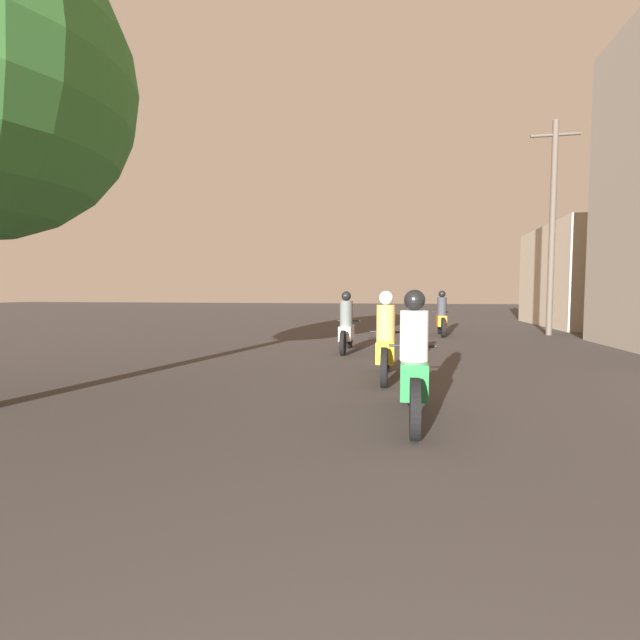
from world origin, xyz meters
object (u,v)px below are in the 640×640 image
at_px(motorcycle_orange, 441,318).
at_px(motorcycle_white, 346,328).
at_px(motorcycle_yellow, 386,344).
at_px(utility_pole_far, 552,225).
at_px(building_right_far, 601,276).
at_px(motorcycle_green, 413,369).

bearing_deg(motorcycle_orange, motorcycle_white, -130.40).
bearing_deg(motorcycle_yellow, motorcycle_orange, 81.16).
height_order(motorcycle_yellow, utility_pole_far, utility_pole_far).
height_order(building_right_far, utility_pole_far, utility_pole_far).
bearing_deg(utility_pole_far, motorcycle_orange, -166.79).
bearing_deg(motorcycle_orange, building_right_far, 27.74).
relative_size(motorcycle_yellow, motorcycle_orange, 1.01).
height_order(motorcycle_green, motorcycle_yellow, motorcycle_green).
distance_m(motorcycle_yellow, motorcycle_orange, 8.17).
distance_m(motorcycle_yellow, utility_pole_far, 10.90).
xyz_separation_m(building_right_far, utility_pole_far, (-3.58, -4.77, 1.64)).
bearing_deg(building_right_far, motorcycle_yellow, -123.38).
relative_size(motorcycle_yellow, utility_pole_far, 0.27).
distance_m(motorcycle_green, motorcycle_yellow, 2.41).
xyz_separation_m(motorcycle_green, building_right_far, (8.59, 16.03, 1.63)).
bearing_deg(building_right_far, motorcycle_orange, -142.43).
relative_size(motorcycle_orange, utility_pole_far, 0.27).
xyz_separation_m(motorcycle_orange, building_right_far, (7.35, 5.65, 1.61)).
height_order(motorcycle_green, building_right_far, building_right_far).
bearing_deg(motorcycle_yellow, utility_pole_far, 61.46).
distance_m(motorcycle_green, utility_pole_far, 12.75).
bearing_deg(utility_pole_far, motorcycle_white, -139.58).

